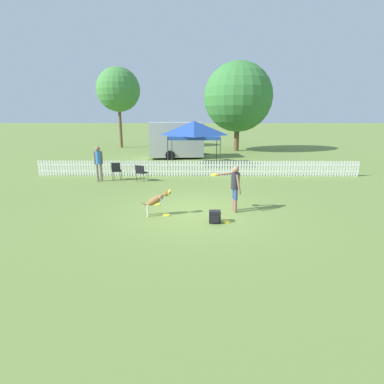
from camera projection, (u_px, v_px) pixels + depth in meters
ground_plane at (199, 211)px, 10.11m from camera, size 240.00×240.00×0.00m
handler_person at (234, 184)px, 9.83m from camera, size 0.98×0.51×1.53m
leaping_dog at (157, 200)px, 9.55m from camera, size 1.04×0.38×0.86m
frisbee_near_handler at (227, 222)px, 9.04m from camera, size 0.23×0.23×0.02m
frisbee_near_dog at (157, 204)px, 10.83m from camera, size 0.23×0.23×0.02m
frisbee_midfield at (167, 215)px, 9.67m from camera, size 0.23×0.23×0.02m
backpack_on_grass at (215, 217)px, 8.96m from camera, size 0.34×0.29×0.37m
picket_fence at (198, 168)px, 15.85m from camera, size 17.05×0.04×0.82m
folding_chair_blue_left at (116, 170)px, 14.72m from camera, size 0.46×0.48×0.91m
folding_chair_center at (141, 172)px, 14.59m from camera, size 0.61×0.62×0.80m
canopy_tent_main at (194, 130)px, 18.67m from camera, size 3.11×3.11×2.81m
spectator_standing at (98, 160)px, 14.42m from camera, size 0.40×0.27×1.70m
equipment_trailer at (176, 139)px, 22.52m from camera, size 4.86×2.84×2.64m
tree_left_grove at (118, 90)px, 28.70m from camera, size 4.16×4.16×7.62m
tree_right_grove at (238, 97)px, 26.13m from camera, size 5.97×5.97×7.67m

